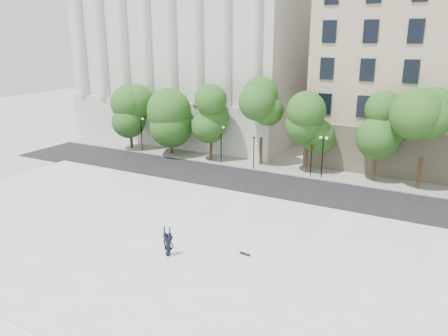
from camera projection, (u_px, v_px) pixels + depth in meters
The scene contains 11 objects.
ground at pixel (141, 265), 27.51m from camera, with size 160.00×160.00×0.00m, color #B1AEA7.
plaza at pixel (168, 243), 29.98m from camera, with size 44.00×22.00×0.45m, color white.
street at pixel (257, 184), 42.70m from camera, with size 60.00×8.00×0.02m, color black.
far_sidewalk at pixel (279, 168), 47.76m from camera, with size 60.00×4.00×0.12m, color gray.
building_west at pixel (210, 43), 64.05m from camera, with size 31.50×27.65×25.60m.
traffic_light_west at pixel (254, 137), 46.36m from camera, with size 0.69×1.58×4.12m.
traffic_light_east at pixel (312, 142), 43.45m from camera, with size 1.08×1.85×4.24m.
person_lying at pixel (169, 252), 27.69m from camera, with size 0.72×0.47×1.96m, color black.
skateboard at pixel (245, 254), 27.89m from camera, with size 0.73×0.19×0.07m, color black.
street_trees at pixel (284, 124), 45.61m from camera, with size 44.69×5.23×7.97m.
lamp_posts at pixel (276, 144), 45.68m from camera, with size 37.73×0.28×4.52m.
Camera 1 is at (16.24, -19.19, 13.79)m, focal length 35.00 mm.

